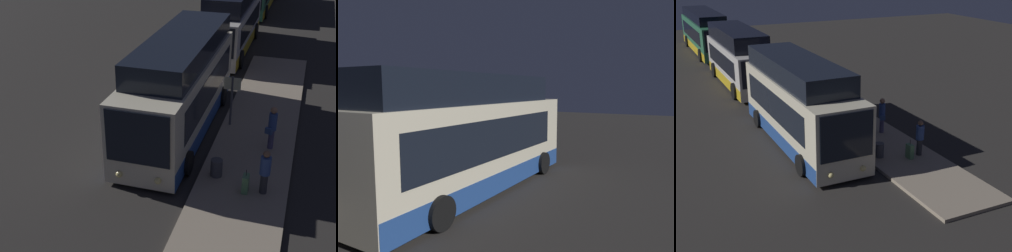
{
  "view_description": "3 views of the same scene",
  "coord_description": "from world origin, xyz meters",
  "views": [
    {
      "loc": [
        18.64,
        4.83,
        9.48
      ],
      "look_at": [
        4.42,
        0.41,
        1.95
      ],
      "focal_mm": 50.0,
      "sensor_mm": 36.0,
      "label": 1
    },
    {
      "loc": [
        -8.51,
        -7.03,
        3.68
      ],
      "look_at": [
        4.42,
        0.41,
        1.95
      ],
      "focal_mm": 35.0,
      "sensor_mm": 36.0,
      "label": 2
    },
    {
      "loc": [
        21.12,
        -7.61,
        8.77
      ],
      "look_at": [
        4.42,
        0.41,
        1.95
      ],
      "focal_mm": 50.0,
      "sensor_mm": 36.0,
      "label": 3
    }
  ],
  "objects": [
    {
      "name": "ground",
      "position": [
        0.0,
        0.0,
        0.0
      ],
      "size": [
        80.0,
        80.0,
        0.0
      ],
      "primitive_type": "plane",
      "color": "#2B2826"
    },
    {
      "name": "platform",
      "position": [
        0.0,
        3.22,
        0.07
      ],
      "size": [
        20.0,
        3.23,
        0.15
      ],
      "color": "gray",
      "rests_on": "ground"
    },
    {
      "name": "bus_lead",
      "position": [
        0.76,
        -0.19,
        1.86
      ],
      "size": [
        10.3,
        2.9,
        4.15
      ],
      "color": "beige",
      "rests_on": "ground"
    },
    {
      "name": "passenger_boarding",
      "position": [
        4.9,
        3.99,
        1.04
      ],
      "size": [
        0.52,
        0.52,
        1.66
      ],
      "rotation": [
        0.0,
        0.0,
        0.72
      ],
      "color": "#2D2D33",
      "rests_on": "platform"
    },
    {
      "name": "passenger_waiting",
      "position": [
        1.68,
        3.87,
        1.16
      ],
      "size": [
        0.58,
        0.48,
        1.82
      ],
      "rotation": [
        0.0,
        0.0,
        -1.99
      ],
      "color": "#4C476B",
      "rests_on": "platform"
    },
    {
      "name": "suitcase",
      "position": [
        5.03,
        3.39,
        0.47
      ],
      "size": [
        0.4,
        0.21,
        0.89
      ],
      "color": "#598C59",
      "rests_on": "platform"
    },
    {
      "name": "sign_post",
      "position": [
        0.03,
        1.93,
        1.61
      ],
      "size": [
        0.1,
        0.73,
        2.27
      ],
      "color": "#4C4C51",
      "rests_on": "platform"
    },
    {
      "name": "trash_bin",
      "position": [
        4.31,
        2.22,
        0.47
      ],
      "size": [
        0.44,
        0.44,
        0.65
      ],
      "color": "#3F3F44",
      "rests_on": "platform"
    }
  ]
}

